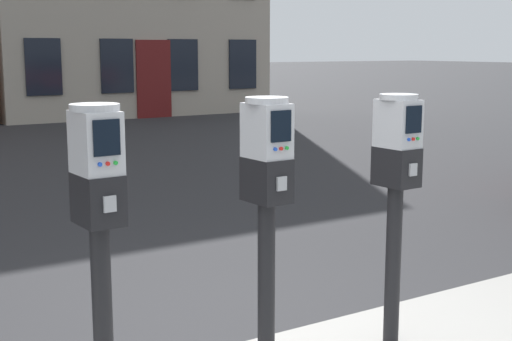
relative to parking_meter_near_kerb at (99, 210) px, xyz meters
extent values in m
cylinder|color=black|center=(0.00, 0.00, -0.55)|extent=(0.09, 0.09, 0.97)
cube|color=black|center=(0.00, 0.00, 0.05)|extent=(0.18, 0.25, 0.22)
cube|color=#A5A8AD|center=(0.01, -0.12, 0.05)|extent=(0.06, 0.01, 0.07)
cube|color=#B7BABF|center=(0.00, 0.00, 0.30)|extent=(0.18, 0.24, 0.27)
cube|color=black|center=(0.01, -0.12, 0.33)|extent=(0.12, 0.01, 0.15)
cylinder|color=blue|center=(-0.03, -0.12, 0.22)|extent=(0.02, 0.01, 0.02)
cylinder|color=red|center=(0.01, -0.12, 0.22)|extent=(0.02, 0.01, 0.02)
cylinder|color=green|center=(0.04, -0.12, 0.22)|extent=(0.02, 0.01, 0.02)
cylinder|color=#B7BABF|center=(0.00, 0.00, 0.45)|extent=(0.23, 0.23, 0.03)
cylinder|color=black|center=(0.88, 0.00, -0.55)|extent=(0.09, 0.09, 0.96)
cube|color=black|center=(0.88, 0.00, 0.05)|extent=(0.18, 0.25, 0.22)
cube|color=#A5A8AD|center=(0.89, -0.12, 0.05)|extent=(0.06, 0.01, 0.07)
cube|color=#B7BABF|center=(0.88, 0.00, 0.29)|extent=(0.18, 0.24, 0.27)
cube|color=black|center=(0.89, -0.12, 0.33)|extent=(0.12, 0.01, 0.15)
cylinder|color=blue|center=(0.85, -0.12, 0.22)|extent=(0.02, 0.01, 0.02)
cylinder|color=red|center=(0.89, -0.12, 0.22)|extent=(0.02, 0.01, 0.02)
cylinder|color=green|center=(0.92, -0.12, 0.22)|extent=(0.02, 0.01, 0.02)
cylinder|color=#B7BABF|center=(0.88, 0.00, 0.45)|extent=(0.23, 0.23, 0.03)
cylinder|color=black|center=(1.76, 0.00, -0.55)|extent=(0.09, 0.09, 0.96)
cube|color=black|center=(1.76, 0.00, 0.04)|extent=(0.18, 0.25, 0.22)
cube|color=#A5A8AD|center=(1.77, -0.12, 0.04)|extent=(0.06, 0.01, 0.07)
cube|color=#B7BABF|center=(1.76, 0.00, 0.28)|extent=(0.18, 0.24, 0.27)
cube|color=black|center=(1.77, -0.12, 0.31)|extent=(0.12, 0.01, 0.15)
cylinder|color=blue|center=(1.73, -0.12, 0.21)|extent=(0.02, 0.01, 0.02)
cylinder|color=red|center=(1.77, -0.12, 0.21)|extent=(0.02, 0.01, 0.02)
cylinder|color=green|center=(1.80, -0.12, 0.21)|extent=(0.02, 0.01, 0.02)
cylinder|color=#B7BABF|center=(1.76, 0.00, 0.43)|extent=(0.23, 0.23, 0.03)
cube|color=black|center=(3.99, 14.98, 0.25)|extent=(0.90, 0.06, 1.42)
cube|color=black|center=(5.93, 14.98, 0.25)|extent=(0.90, 0.06, 1.42)
cube|color=black|center=(7.86, 14.98, 0.25)|extent=(0.90, 0.06, 1.42)
cube|color=black|center=(9.79, 14.98, 0.25)|extent=(0.90, 0.06, 1.42)
cube|color=#591414|center=(6.97, 14.98, -0.12)|extent=(1.00, 0.07, 2.10)
camera|label=1|loc=(-1.03, -2.94, 0.70)|focal=49.83mm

